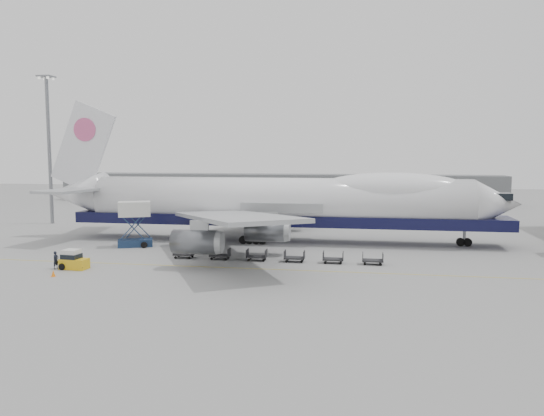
% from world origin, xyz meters
% --- Properties ---
extents(ground, '(260.00, 260.00, 0.00)m').
position_xyz_m(ground, '(0.00, 0.00, 0.00)').
color(ground, gray).
rests_on(ground, ground).
extents(apron_line, '(60.00, 0.15, 0.01)m').
position_xyz_m(apron_line, '(0.00, -6.00, 0.01)').
color(apron_line, gold).
rests_on(apron_line, ground).
extents(hangar, '(110.00, 8.00, 7.00)m').
position_xyz_m(hangar, '(-10.00, 70.00, 3.50)').
color(hangar, slate).
rests_on(hangar, ground).
extents(floodlight_mast, '(2.40, 2.40, 25.43)m').
position_xyz_m(floodlight_mast, '(-42.00, 24.00, 14.27)').
color(floodlight_mast, slate).
rests_on(floodlight_mast, ground).
extents(airliner, '(67.00, 55.30, 19.98)m').
position_xyz_m(airliner, '(0.64, 12.00, 5.62)').
color(airliner, white).
rests_on(airliner, ground).
extents(catering_truck, '(4.89, 4.15, 5.97)m').
position_xyz_m(catering_truck, '(-17.95, 4.62, 3.42)').
color(catering_truck, navy).
rests_on(catering_truck, ground).
extents(baggage_tug, '(2.96, 1.74, 2.09)m').
position_xyz_m(baggage_tug, '(-18.84, -9.26, 0.93)').
color(baggage_tug, gold).
rests_on(baggage_tug, ground).
extents(ground_worker, '(0.61, 0.78, 1.88)m').
position_xyz_m(ground_worker, '(-20.72, -9.47, 0.94)').
color(ground_worker, black).
rests_on(ground_worker, ground).
extents(traffic_cone, '(0.44, 0.44, 0.64)m').
position_xyz_m(traffic_cone, '(-18.97, -12.83, 0.30)').
color(traffic_cone, orange).
rests_on(traffic_cone, ground).
extents(dolly_0, '(2.30, 1.35, 1.30)m').
position_xyz_m(dolly_0, '(-9.09, -1.73, 0.53)').
color(dolly_0, '#2D2D30').
rests_on(dolly_0, ground).
extents(dolly_1, '(2.30, 1.35, 1.30)m').
position_xyz_m(dolly_1, '(-4.71, -1.73, 0.53)').
color(dolly_1, '#2D2D30').
rests_on(dolly_1, ground).
extents(dolly_2, '(2.30, 1.35, 1.30)m').
position_xyz_m(dolly_2, '(-0.34, -1.73, 0.53)').
color(dolly_2, '#2D2D30').
rests_on(dolly_2, ground).
extents(dolly_3, '(2.30, 1.35, 1.30)m').
position_xyz_m(dolly_3, '(4.03, -1.73, 0.53)').
color(dolly_3, '#2D2D30').
rests_on(dolly_3, ground).
extents(dolly_4, '(2.30, 1.35, 1.30)m').
position_xyz_m(dolly_4, '(8.41, -1.73, 0.53)').
color(dolly_4, '#2D2D30').
rests_on(dolly_4, ground).
extents(dolly_5, '(2.30, 1.35, 1.30)m').
position_xyz_m(dolly_5, '(12.78, -1.73, 0.53)').
color(dolly_5, '#2D2D30').
rests_on(dolly_5, ground).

